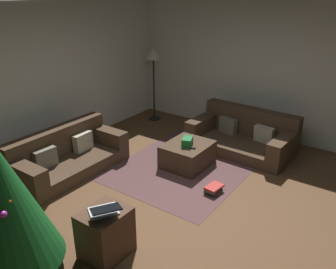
{
  "coord_description": "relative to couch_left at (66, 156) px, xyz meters",
  "views": [
    {
      "loc": [
        -3.35,
        -2.03,
        2.78
      ],
      "look_at": [
        0.56,
        0.74,
        0.75
      ],
      "focal_mm": 37.19,
      "sensor_mm": 36.0,
      "label": 1
    }
  ],
  "objects": [
    {
      "name": "area_rug",
      "position": [
        1.29,
        -1.52,
        -0.26
      ],
      "size": [
        2.6,
        2.0,
        0.01
      ],
      "primitive_type": "cube",
      "color": "#543637",
      "rests_on": "ground_plane"
    },
    {
      "name": "laptop",
      "position": [
        -1.07,
        -1.97,
        0.36
      ],
      "size": [
        0.46,
        0.48,
        0.17
      ],
      "color": "silver",
      "rests_on": "side_table"
    },
    {
      "name": "side_table",
      "position": [
        -1.04,
        -1.92,
        0.02
      ],
      "size": [
        0.52,
        0.44,
        0.56
      ],
      "primitive_type": "cube",
      "color": "#4C3323",
      "rests_on": "ground_plane"
    },
    {
      "name": "ground_plane",
      "position": [
        0.18,
        -2.25,
        -0.26
      ],
      "size": [
        6.4,
        6.4,
        0.0
      ],
      "primitive_type": "plane",
      "color": "brown"
    },
    {
      "name": "corner_lamp",
      "position": [
        2.75,
        0.31,
        1.1
      ],
      "size": [
        0.36,
        0.36,
        1.61
      ],
      "color": "black",
      "rests_on": "ground_plane"
    },
    {
      "name": "couch_right",
      "position": [
        2.44,
        -2.01,
        0.0
      ],
      "size": [
        1.07,
        1.88,
        0.72
      ],
      "rotation": [
        0.0,
        0.0,
        1.52
      ],
      "color": "#473323",
      "rests_on": "ground_plane"
    },
    {
      "name": "rear_partition",
      "position": [
        0.18,
        0.89,
        1.04
      ],
      "size": [
        6.4,
        0.12,
        2.6
      ],
      "primitive_type": "cube",
      "color": "silver",
      "rests_on": "ground_plane"
    },
    {
      "name": "corner_partition",
      "position": [
        3.32,
        -2.25,
        1.04
      ],
      "size": [
        0.12,
        6.4,
        2.6
      ],
      "primitive_type": "cube",
      "color": "silver",
      "rests_on": "ground_plane"
    },
    {
      "name": "book_stack",
      "position": [
        0.79,
        -2.29,
        -0.2
      ],
      "size": [
        0.29,
        0.24,
        0.11
      ],
      "color": "#4C423D",
      "rests_on": "ground_plane"
    },
    {
      "name": "couch_left",
      "position": [
        0.0,
        0.0,
        0.0
      ],
      "size": [
        1.89,
        0.85,
        0.69
      ],
      "rotation": [
        0.0,
        0.0,
        3.14
      ],
      "color": "#473323",
      "rests_on": "ground_plane"
    },
    {
      "name": "tv_remote",
      "position": [
        1.18,
        -1.64,
        0.14
      ],
      "size": [
        0.06,
        0.16,
        0.02
      ],
      "primitive_type": "cube",
      "rotation": [
        0.0,
        0.0,
        0.08
      ],
      "color": "black",
      "rests_on": "ottoman"
    },
    {
      "name": "gift_box",
      "position": [
        1.24,
        -1.54,
        0.2
      ],
      "size": [
        0.28,
        0.23,
        0.13
      ],
      "primitive_type": "cube",
      "rotation": [
        0.0,
        0.0,
        0.36
      ],
      "color": "#19662D",
      "rests_on": "ottoman"
    },
    {
      "name": "christmas_tree",
      "position": [
        -1.8,
        -1.32,
        0.63
      ],
      "size": [
        1.08,
        1.08,
        1.7
      ],
      "color": "brown",
      "rests_on": "ground_plane"
    },
    {
      "name": "ottoman",
      "position": [
        1.29,
        -1.52,
        -0.07
      ],
      "size": [
        0.79,
        0.68,
        0.39
      ],
      "primitive_type": "cube",
      "color": "#473323",
      "rests_on": "ground_plane"
    }
  ]
}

